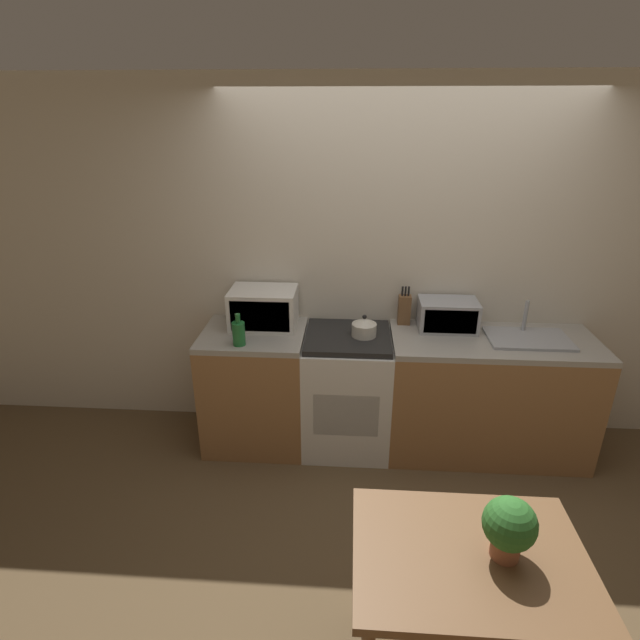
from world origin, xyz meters
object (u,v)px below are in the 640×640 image
(bottle, at_px, (239,333))
(dining_table, at_px, (467,573))
(microwave, at_px, (264,308))
(kettle, at_px, (364,327))
(stove_range, at_px, (347,391))
(toaster_oven, at_px, (448,315))

(bottle, height_order, dining_table, bottle)
(microwave, bearing_deg, kettle, -9.64)
(kettle, bearing_deg, bottle, -166.46)
(stove_range, xyz_separation_m, microwave, (-0.61, 0.12, 0.59))
(toaster_oven, xyz_separation_m, dining_table, (-0.20, -1.87, -0.36))
(microwave, relative_size, toaster_oven, 1.15)
(stove_range, bearing_deg, kettle, -1.89)
(bottle, height_order, toaster_oven, bottle)
(kettle, xyz_separation_m, microwave, (-0.73, 0.12, 0.07))
(microwave, bearing_deg, toaster_oven, 1.56)
(toaster_oven, distance_m, dining_table, 1.91)
(bottle, distance_m, toaster_oven, 1.48)
(toaster_oven, bearing_deg, kettle, -165.05)
(toaster_oven, bearing_deg, bottle, -165.87)
(dining_table, bearing_deg, kettle, 103.17)
(kettle, relative_size, bottle, 0.77)
(bottle, bearing_deg, kettle, 13.54)
(kettle, relative_size, microwave, 0.36)
(dining_table, bearing_deg, bottle, 129.43)
(stove_range, xyz_separation_m, dining_table, (0.51, -1.71, 0.20))
(kettle, relative_size, toaster_oven, 0.42)
(stove_range, relative_size, kettle, 5.22)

